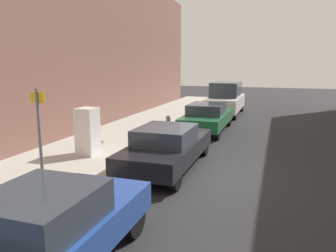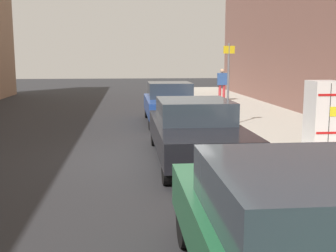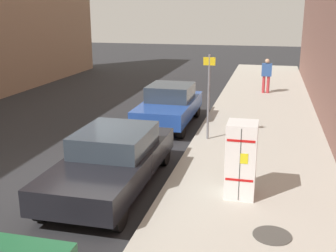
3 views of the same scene
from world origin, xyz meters
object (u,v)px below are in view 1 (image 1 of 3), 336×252
object	(u,v)px
parked_hatchback_blue	(50,230)
parked_sedan_green	(207,117)
street_sign_post	(40,141)
parked_sedan_dark	(167,146)
fire_hydrant	(168,122)
parked_van_white	(226,99)
discarded_refrigerator	(88,131)

from	to	relation	value
parked_hatchback_blue	parked_sedan_green	bearing A→B (deg)	90.00
street_sign_post	parked_sedan_dark	world-z (taller)	street_sign_post
fire_hydrant	parked_sedan_green	world-z (taller)	parked_sedan_green
fire_hydrant	parked_sedan_dark	xyz separation A→B (m)	(1.68, -5.09, 0.18)
street_sign_post	fire_hydrant	bearing A→B (deg)	89.99
parked_van_white	parked_sedan_dark	bearing A→B (deg)	-90.00
parked_hatchback_blue	parked_sedan_green	xyz separation A→B (m)	(0.00, 11.90, -0.01)
fire_hydrant	street_sign_post	bearing A→B (deg)	-90.01
fire_hydrant	parked_van_white	size ratio (longest dim) A/B	0.14
fire_hydrant	parked_sedan_green	bearing A→B (deg)	32.91
street_sign_post	discarded_refrigerator	bearing A→B (deg)	108.24
parked_sedan_green	discarded_refrigerator	bearing A→B (deg)	-116.08
street_sign_post	parked_sedan_dark	distance (m)	4.28
parked_hatchback_blue	parked_van_white	size ratio (longest dim) A/B	0.79
street_sign_post	parked_hatchback_blue	bearing A→B (deg)	-48.57
discarded_refrigerator	parked_sedan_green	bearing A→B (deg)	63.92
parked_sedan_dark	parked_van_white	world-z (taller)	parked_van_white
street_sign_post	parked_van_white	xyz separation A→B (m)	(1.68, 15.89, -0.57)
parked_sedan_dark	parked_hatchback_blue	bearing A→B (deg)	-90.00
parked_sedan_green	parked_van_white	size ratio (longest dim) A/B	0.91
parked_sedan_dark	fire_hydrant	bearing A→B (deg)	108.26
parked_sedan_dark	parked_van_white	xyz separation A→B (m)	(0.00, 12.06, 0.35)
discarded_refrigerator	street_sign_post	xyz separation A→B (m)	(1.29, -3.93, 0.64)
discarded_refrigerator	street_sign_post	distance (m)	4.18
street_sign_post	parked_van_white	distance (m)	15.99
parked_sedan_dark	parked_van_white	bearing A→B (deg)	90.00
parked_sedan_dark	parked_van_white	distance (m)	12.06
fire_hydrant	parked_van_white	world-z (taller)	parked_van_white
discarded_refrigerator	fire_hydrant	size ratio (longest dim) A/B	2.27
parked_van_white	fire_hydrant	bearing A→B (deg)	-103.53
street_sign_post	parked_sedan_green	size ratio (longest dim) A/B	0.55
parked_sedan_dark	parked_sedan_green	size ratio (longest dim) A/B	1.01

